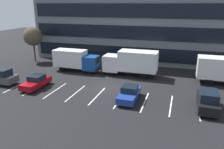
% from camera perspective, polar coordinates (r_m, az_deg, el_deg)
% --- Properties ---
extents(ground_plane, '(120.00, 120.00, 0.00)m').
position_cam_1_polar(ground_plane, '(29.08, -1.60, -3.20)').
color(ground_plane, black).
extents(office_building, '(36.97, 12.08, 18.00)m').
position_cam_1_polar(office_building, '(44.53, 6.19, 15.83)').
color(office_building, slate).
rests_on(office_building, ground_plane).
extents(lot_markings, '(22.54, 5.40, 0.01)m').
position_cam_1_polar(lot_markings, '(26.43, -3.77, -5.43)').
color(lot_markings, silver).
rests_on(lot_markings, ground_plane).
extents(box_truck_white, '(8.10, 2.68, 3.76)m').
position_cam_1_polar(box_truck_white, '(33.26, 4.90, 3.26)').
color(box_truck_white, white).
rests_on(box_truck_white, ground_plane).
extents(box_truck_blue, '(7.27, 2.41, 3.37)m').
position_cam_1_polar(box_truck_blue, '(35.86, -9.25, 3.80)').
color(box_truck_blue, '#194799').
rests_on(box_truck_blue, ground_plane).
extents(suv_black, '(1.95, 4.59, 2.08)m').
position_cam_1_polar(suv_black, '(24.64, 23.20, -6.16)').
color(suv_black, black).
rests_on(suv_black, ground_plane).
extents(sedan_maroon, '(1.88, 4.49, 1.61)m').
position_cam_1_polar(sedan_maroon, '(30.25, -18.73, -1.80)').
color(sedan_maroon, maroon).
rests_on(sedan_maroon, ground_plane).
extents(suv_charcoal, '(4.59, 1.94, 2.07)m').
position_cam_1_polar(suv_charcoal, '(33.47, -26.55, -0.48)').
color(suv_charcoal, '#474C51').
rests_on(suv_charcoal, ground_plane).
extents(sedan_navy, '(1.88, 4.49, 1.61)m').
position_cam_1_polar(sedan_navy, '(25.11, 4.43, -4.85)').
color(sedan_navy, navy).
rests_on(sedan_navy, ground_plane).
extents(bare_tree, '(3.36, 3.36, 6.30)m').
position_cam_1_polar(bare_tree, '(43.57, -19.47, 9.09)').
color(bare_tree, '#473323').
rests_on(bare_tree, ground_plane).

